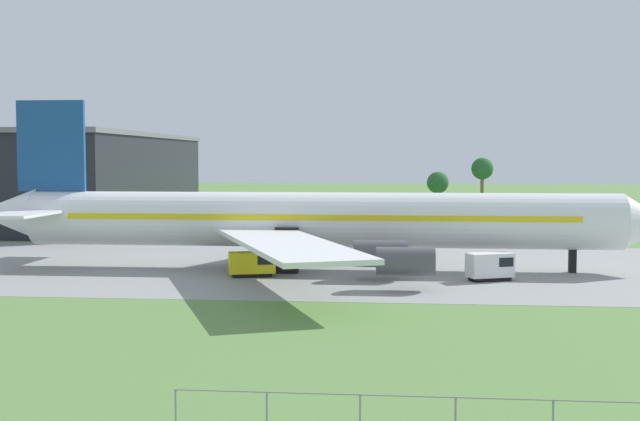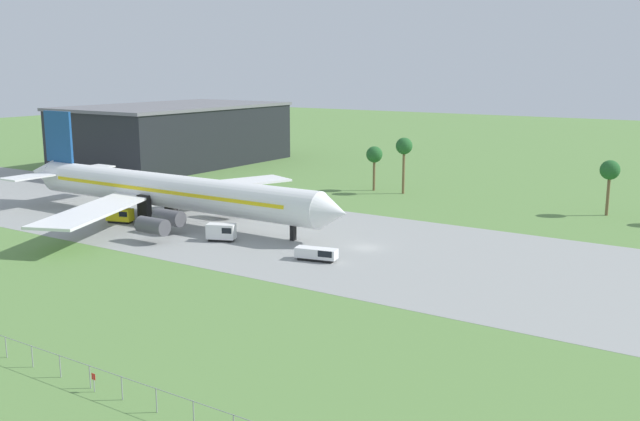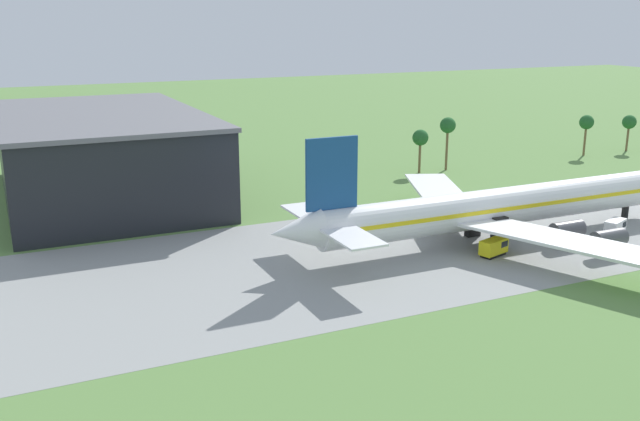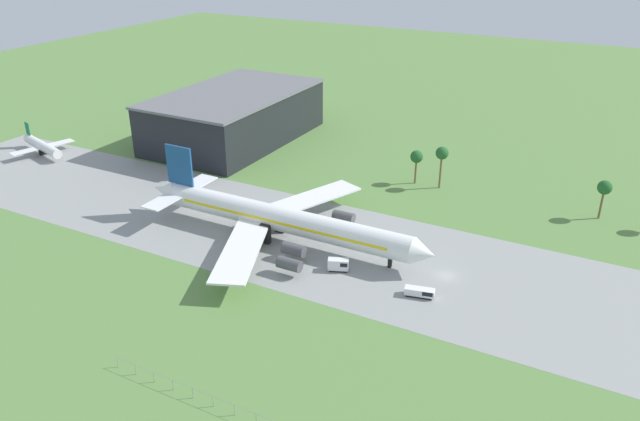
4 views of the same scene
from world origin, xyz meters
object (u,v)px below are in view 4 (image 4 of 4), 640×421
object	(u,v)px
jet_airliner	(279,219)
regional_aircraft	(42,146)
catering_van	(339,265)
terminal_building	(234,116)
baggage_tug	(248,240)
fuel_truck	(421,292)

from	to	relation	value
jet_airliner	regional_aircraft	xyz separation A→B (m)	(-97.55, 14.03, -2.57)
catering_van	terminal_building	bearing A→B (deg)	138.67
catering_van	baggage_tug	bearing A→B (deg)	178.99
baggage_tug	terminal_building	bearing A→B (deg)	127.16
fuel_truck	terminal_building	distance (m)	109.95
regional_aircraft	terminal_building	distance (m)	62.15
jet_airliner	regional_aircraft	size ratio (longest dim) A/B	3.45
regional_aircraft	baggage_tug	xyz separation A→B (m)	(92.62, -20.09, -1.44)
fuel_truck	catering_van	size ratio (longest dim) A/B	1.29
baggage_tug	regional_aircraft	bearing A→B (deg)	167.76
jet_airliner	baggage_tug	bearing A→B (deg)	-129.09
terminal_building	fuel_truck	bearing A→B (deg)	-35.28
terminal_building	jet_airliner	bearing A→B (deg)	-47.10
regional_aircraft	terminal_building	xyz separation A→B (m)	(45.97, 41.46, 5.51)
regional_aircraft	fuel_truck	bearing A→B (deg)	-9.18
regional_aircraft	baggage_tug	size ratio (longest dim) A/B	4.40
baggage_tug	fuel_truck	world-z (taller)	baggage_tug
baggage_tug	terminal_building	distance (m)	77.54
regional_aircraft	catering_van	world-z (taller)	regional_aircraft
fuel_truck	terminal_building	bearing A→B (deg)	144.72
jet_airliner	fuel_truck	bearing A→B (deg)	-11.70
regional_aircraft	terminal_building	size ratio (longest dim) A/B	0.36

